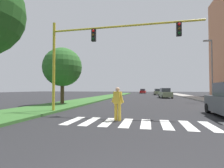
{
  "coord_description": "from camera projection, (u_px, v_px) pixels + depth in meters",
  "views": [
    {
      "loc": [
        0.09,
        -1.64,
        1.6
      ],
      "look_at": [
        -4.06,
        17.77,
        2.19
      ],
      "focal_mm": 26.8,
      "sensor_mm": 36.0,
      "label": 1
    }
  ],
  "objects": [
    {
      "name": "sedan_midblock",
      "position": [
        165.0,
        93.0,
        29.84
      ],
      "size": [
        2.11,
        4.7,
        1.76
      ],
      "color": "gray",
      "rests_on": "ground_plane"
    },
    {
      "name": "street_lamp_right",
      "position": [
        211.0,
        64.0,
        20.38
      ],
      "size": [
        1.02,
        0.24,
        7.5
      ],
      "color": "slate",
      "rests_on": "sidewalk_right"
    },
    {
      "name": "crosswalk",
      "position": [
        146.0,
        124.0,
        7.7
      ],
      "size": [
        7.65,
        2.2,
        0.01
      ],
      "color": "silver",
      "rests_on": "ground_plane"
    },
    {
      "name": "traffic_light_gantry",
      "position": [
        94.0,
        46.0,
        10.84
      ],
      "size": [
        9.6,
        0.3,
        6.0
      ],
      "color": "gold",
      "rests_on": "median_strip"
    },
    {
      "name": "sedan_far_horizon",
      "position": [
        143.0,
        91.0,
        59.14
      ],
      "size": [
        2.22,
        4.44,
        1.66
      ],
      "color": "maroon",
      "rests_on": "ground_plane"
    },
    {
      "name": "pedestrian_performer",
      "position": [
        118.0,
        102.0,
        8.46
      ],
      "size": [
        0.71,
        0.4,
        1.69
      ],
      "color": "gold",
      "rests_on": "ground_plane"
    },
    {
      "name": "tree_mid",
      "position": [
        63.0,
        67.0,
        16.91
      ],
      "size": [
        3.9,
        3.9,
        5.62
      ],
      "color": "#4C3823",
      "rests_on": "median_strip"
    },
    {
      "name": "ground_plane",
      "position": [
        147.0,
        98.0,
        30.9
      ],
      "size": [
        140.0,
        140.0,
        0.0
      ],
      "primitive_type": "plane",
      "color": "#262628"
    },
    {
      "name": "sedan_distant",
      "position": [
        158.0,
        92.0,
        45.04
      ],
      "size": [
        2.11,
        4.39,
        1.66
      ],
      "color": "gray",
      "rests_on": "ground_plane"
    },
    {
      "name": "sidewalk_right",
      "position": [
        199.0,
        98.0,
        27.21
      ],
      "size": [
        3.0,
        64.0,
        0.15
      ],
      "primitive_type": "cube",
      "color": "#9E9991",
      "rests_on": "ground_plane"
    },
    {
      "name": "median_strip",
      "position": [
        103.0,
        97.0,
        30.6
      ],
      "size": [
        4.09,
        64.0,
        0.15
      ],
      "primitive_type": "cube",
      "color": "#386B2D",
      "rests_on": "ground_plane"
    }
  ]
}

